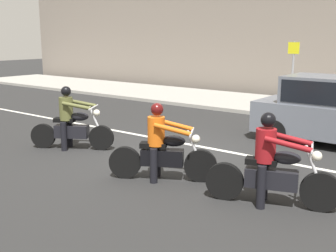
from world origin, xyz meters
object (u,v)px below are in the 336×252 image
at_px(motorcycle_with_rider_orange_stripe, 162,149).
at_px(motorcycle_with_rider_crimson, 271,168).
at_px(motorcycle_with_rider_olive, 71,124).
at_px(parked_hatchback_slate_gray, 332,110).
at_px(street_sign_post, 293,67).

xyz_separation_m(motorcycle_with_rider_orange_stripe, motorcycle_with_rider_crimson, (2.26, 0.12, 0.02)).
bearing_deg(motorcycle_with_rider_olive, parked_hatchback_slate_gray, 41.52).
relative_size(motorcycle_with_rider_olive, motorcycle_with_rider_orange_stripe, 0.99).
relative_size(motorcycle_with_rider_orange_stripe, street_sign_post, 0.78).
bearing_deg(parked_hatchback_slate_gray, motorcycle_with_rider_orange_stripe, -109.95).
xyz_separation_m(motorcycle_with_rider_crimson, street_sign_post, (-3.42, 9.50, 1.00)).
relative_size(motorcycle_with_rider_olive, parked_hatchback_slate_gray, 0.50).
bearing_deg(motorcycle_with_rider_olive, motorcycle_with_rider_crimson, -3.34).
relative_size(motorcycle_with_rider_orange_stripe, motorcycle_with_rider_crimson, 0.90).
distance_m(parked_hatchback_slate_gray, street_sign_post, 5.58).
bearing_deg(motorcycle_with_rider_orange_stripe, motorcycle_with_rider_olive, 172.32).
height_order(motorcycle_with_rider_crimson, parked_hatchback_slate_gray, parked_hatchback_slate_gray).
distance_m(motorcycle_with_rider_olive, street_sign_post, 9.47).
distance_m(motorcycle_with_rider_olive, motorcycle_with_rider_orange_stripe, 3.32).
xyz_separation_m(motorcycle_with_rider_olive, motorcycle_with_rider_orange_stripe, (3.29, -0.44, -0.02)).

